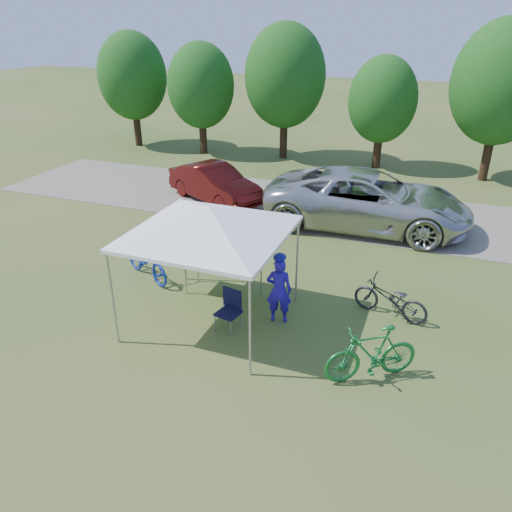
{
  "coord_description": "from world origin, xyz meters",
  "views": [
    {
      "loc": [
        4.34,
        -8.62,
        6.24
      ],
      "look_at": [
        0.28,
        2.0,
        0.76
      ],
      "focal_mm": 35.0,
      "sensor_mm": 36.0,
      "label": 1
    }
  ],
  "objects_px": {
    "bike_dark": "(390,299)",
    "minivan": "(367,200)",
    "bike_green": "(371,354)",
    "folding_chair": "(230,306)",
    "folding_table": "(223,268)",
    "sedan": "(215,183)",
    "cyclist": "(279,290)",
    "bike_blue": "(147,261)",
    "cooler": "(208,257)"
  },
  "relations": [
    {
      "from": "minivan",
      "to": "sedan",
      "type": "distance_m",
      "value": 5.69
    },
    {
      "from": "folding_chair",
      "to": "minivan",
      "type": "bearing_deg",
      "value": 87.95
    },
    {
      "from": "bike_green",
      "to": "minivan",
      "type": "xyz_separation_m",
      "value": [
        -1.39,
        7.61,
        0.36
      ]
    },
    {
      "from": "cyclist",
      "to": "sedan",
      "type": "height_order",
      "value": "cyclist"
    },
    {
      "from": "cooler",
      "to": "cyclist",
      "type": "bearing_deg",
      "value": -17.92
    },
    {
      "from": "cyclist",
      "to": "bike_green",
      "type": "bearing_deg",
      "value": 139.45
    },
    {
      "from": "cyclist",
      "to": "bike_green",
      "type": "distance_m",
      "value": 2.59
    },
    {
      "from": "bike_green",
      "to": "bike_dark",
      "type": "height_order",
      "value": "bike_green"
    },
    {
      "from": "folding_chair",
      "to": "sedan",
      "type": "bearing_deg",
      "value": 129.46
    },
    {
      "from": "folding_table",
      "to": "cyclist",
      "type": "distance_m",
      "value": 1.79
    },
    {
      "from": "bike_dark",
      "to": "minivan",
      "type": "relative_size",
      "value": 0.27
    },
    {
      "from": "minivan",
      "to": "bike_blue",
      "type": "bearing_deg",
      "value": 138.1
    },
    {
      "from": "bike_green",
      "to": "minivan",
      "type": "height_order",
      "value": "minivan"
    },
    {
      "from": "bike_blue",
      "to": "bike_green",
      "type": "distance_m",
      "value": 6.44
    },
    {
      "from": "cyclist",
      "to": "bike_dark",
      "type": "xyz_separation_m",
      "value": [
        2.31,
        1.06,
        -0.32
      ]
    },
    {
      "from": "folding_chair",
      "to": "cooler",
      "type": "xyz_separation_m",
      "value": [
        -1.17,
        1.33,
        0.39
      ]
    },
    {
      "from": "bike_dark",
      "to": "minivan",
      "type": "xyz_separation_m",
      "value": [
        -1.45,
        5.28,
        0.47
      ]
    },
    {
      "from": "cyclist",
      "to": "cooler",
      "type": "bearing_deg",
      "value": -29.06
    },
    {
      "from": "folding_chair",
      "to": "bike_blue",
      "type": "distance_m",
      "value": 3.28
    },
    {
      "from": "folding_table",
      "to": "cooler",
      "type": "height_order",
      "value": "cooler"
    },
    {
      "from": "folding_chair",
      "to": "bike_green",
      "type": "xyz_separation_m",
      "value": [
        3.14,
        -0.61,
        0.01
      ]
    },
    {
      "from": "folding_chair",
      "to": "bike_dark",
      "type": "distance_m",
      "value": 3.64
    },
    {
      "from": "bike_dark",
      "to": "sedan",
      "type": "bearing_deg",
      "value": -115.67
    },
    {
      "from": "cooler",
      "to": "bike_dark",
      "type": "bearing_deg",
      "value": 5.18
    },
    {
      "from": "cooler",
      "to": "sedan",
      "type": "relative_size",
      "value": 0.12
    },
    {
      "from": "bike_blue",
      "to": "bike_dark",
      "type": "height_order",
      "value": "bike_blue"
    },
    {
      "from": "cyclist",
      "to": "minivan",
      "type": "distance_m",
      "value": 6.4
    },
    {
      "from": "cooler",
      "to": "bike_green",
      "type": "bearing_deg",
      "value": -24.17
    },
    {
      "from": "cooler",
      "to": "folding_table",
      "type": "bearing_deg",
      "value": -0.0
    },
    {
      "from": "bike_green",
      "to": "cooler",
      "type": "bearing_deg",
      "value": -148.83
    },
    {
      "from": "folding_table",
      "to": "cooler",
      "type": "relative_size",
      "value": 3.86
    },
    {
      "from": "folding_table",
      "to": "folding_chair",
      "type": "bearing_deg",
      "value": -60.01
    },
    {
      "from": "bike_dark",
      "to": "folding_table",
      "type": "bearing_deg",
      "value": -70.77
    },
    {
      "from": "cyclist",
      "to": "bike_green",
      "type": "xyz_separation_m",
      "value": [
        2.25,
        -1.27,
        -0.22
      ]
    },
    {
      "from": "bike_blue",
      "to": "bike_dark",
      "type": "distance_m",
      "value": 6.19
    },
    {
      "from": "cooler",
      "to": "minivan",
      "type": "xyz_separation_m",
      "value": [
        2.93,
        5.68,
        -0.01
      ]
    },
    {
      "from": "bike_dark",
      "to": "sedan",
      "type": "xyz_separation_m",
      "value": [
        -7.11,
        5.8,
        0.23
      ]
    },
    {
      "from": "folding_chair",
      "to": "bike_blue",
      "type": "relative_size",
      "value": 0.49
    },
    {
      "from": "bike_dark",
      "to": "cooler",
      "type": "bearing_deg",
      "value": -71.29
    },
    {
      "from": "sedan",
      "to": "folding_chair",
      "type": "bearing_deg",
      "value": -125.72
    },
    {
      "from": "cooler",
      "to": "folding_chair",
      "type": "bearing_deg",
      "value": -48.56
    },
    {
      "from": "bike_green",
      "to": "sedan",
      "type": "distance_m",
      "value": 10.76
    },
    {
      "from": "folding_table",
      "to": "folding_chair",
      "type": "distance_m",
      "value": 1.54
    },
    {
      "from": "folding_table",
      "to": "folding_chair",
      "type": "height_order",
      "value": "folding_chair"
    },
    {
      "from": "cyclist",
      "to": "bike_green",
      "type": "relative_size",
      "value": 0.84
    },
    {
      "from": "cyclist",
      "to": "bike_blue",
      "type": "distance_m",
      "value": 3.95
    },
    {
      "from": "minivan",
      "to": "sedan",
      "type": "xyz_separation_m",
      "value": [
        -5.66,
        0.52,
        -0.24
      ]
    },
    {
      "from": "folding_table",
      "to": "bike_green",
      "type": "height_order",
      "value": "bike_green"
    },
    {
      "from": "folding_chair",
      "to": "bike_dark",
      "type": "bearing_deg",
      "value": 40.3
    },
    {
      "from": "bike_dark",
      "to": "minivan",
      "type": "distance_m",
      "value": 5.49
    }
  ]
}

